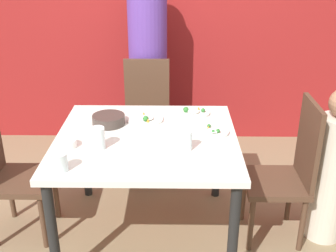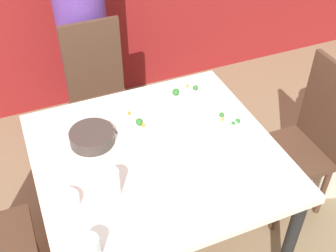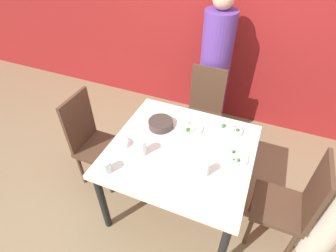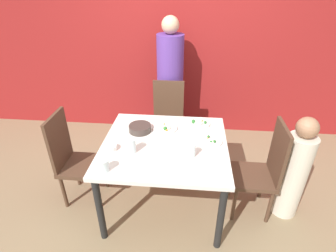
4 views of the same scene
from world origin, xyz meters
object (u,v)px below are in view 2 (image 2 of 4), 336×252
glass_water_tall (221,153)px  chair_child_spot (305,139)px  person_adult (83,34)px  chair_adult_spot (101,94)px  bowl_curry (92,137)px  plate_rice_adult (184,93)px

glass_water_tall → chair_child_spot: bearing=14.6°
chair_child_spot → glass_water_tall: chair_child_spot is taller
person_adult → chair_adult_spot: bearing=-90.0°
chair_child_spot → person_adult: person_adult is taller
chair_child_spot → glass_water_tall: 0.75m
bowl_curry → glass_water_tall: bearing=-35.5°
bowl_curry → chair_child_spot: bearing=-9.1°
chair_adult_spot → bowl_curry: size_ratio=4.49×
plate_rice_adult → glass_water_tall: (-0.06, -0.55, 0.05)m
person_adult → plate_rice_adult: bearing=-66.5°
person_adult → bowl_curry: bearing=-101.5°
chair_adult_spot → person_adult: size_ratio=0.58×
chair_child_spot → person_adult: 1.58m
chair_adult_spot → chair_child_spot: (0.97, -0.89, 0.00)m
chair_adult_spot → person_adult: person_adult is taller
chair_adult_spot → glass_water_tall: (0.30, -1.06, 0.30)m
plate_rice_adult → glass_water_tall: 0.55m
chair_child_spot → plate_rice_adult: bearing=-121.6°
person_adult → chair_child_spot: bearing=-51.3°
chair_child_spot → plate_rice_adult: 0.76m
plate_rice_adult → person_adult: bearing=113.5°
chair_adult_spot → bowl_curry: (-0.21, -0.70, 0.27)m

